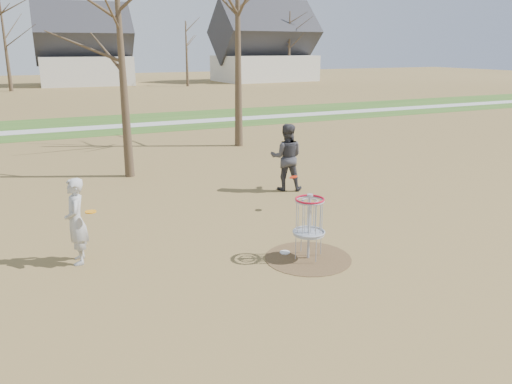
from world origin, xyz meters
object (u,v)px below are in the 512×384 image
disc_grounded (285,252)px  player_standing (76,221)px  player_throwing (287,157)px  disc_golf_basket (309,217)px

disc_grounded → player_standing: bearing=161.4°
player_throwing → disc_golf_basket: player_throwing is taller
disc_golf_basket → player_standing: bearing=157.6°
player_standing → disc_golf_basket: 4.68m
player_standing → player_throwing: bearing=120.4°
player_throwing → disc_grounded: size_ratio=9.24×
player_standing → disc_grounded: size_ratio=8.01×
player_standing → disc_golf_basket: (4.32, -1.78, 0.03)m
player_standing → player_throwing: (6.37, 3.02, 0.14)m
disc_grounded → disc_golf_basket: bearing=-54.1°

